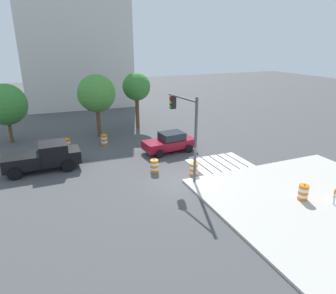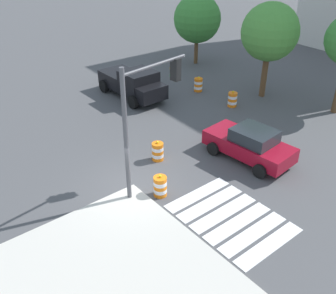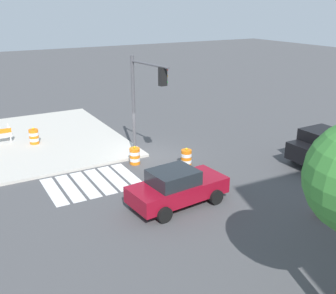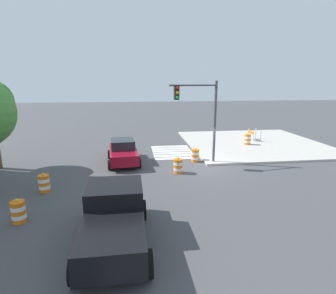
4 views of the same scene
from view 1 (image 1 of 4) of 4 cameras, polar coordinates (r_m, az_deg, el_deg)
ground_plane at (r=20.15m, az=2.64°, el=-6.50°), size 120.00×120.00×0.00m
sidewalk_corner at (r=19.36m, az=27.38°, el=-9.72°), size 12.00×12.00×0.15m
crosswalk_stripes at (r=23.39m, az=9.65°, el=-2.97°), size 4.35×3.20×0.02m
sports_car at (r=25.22m, az=0.34°, el=0.92°), size 4.45×2.43×1.63m
pickup_truck at (r=23.31m, az=-22.03°, el=-1.71°), size 5.17×2.39×1.92m
traffic_barrel_near_corner at (r=21.40m, az=-2.58°, el=-3.57°), size 0.56×0.56×1.02m
traffic_barrel_crosswalk_end at (r=27.30m, az=-18.39°, el=0.55°), size 0.56×0.56×1.02m
traffic_barrel_median_near at (r=27.61m, az=-11.89°, el=1.36°), size 0.56×0.56×1.02m
traffic_barrel_median_far at (r=20.89m, az=4.85°, el=-4.21°), size 0.56×0.56×1.02m
traffic_barrel_on_sidewalk at (r=19.12m, az=24.07°, el=-7.77°), size 0.56×0.56×1.02m
traffic_light_pole at (r=19.43m, az=3.32°, el=4.80°), size 0.74×3.27×5.50m
street_tree_streetside_near at (r=30.45m, az=-28.19°, el=7.04°), size 3.63×3.63×5.31m
street_tree_streetside_mid at (r=31.79m, az=-5.94°, el=11.11°), size 2.85×2.85×5.78m
street_tree_streetside_far at (r=29.42m, az=-13.30°, el=9.74°), size 3.52×3.52×5.92m
office_building_far at (r=46.31m, az=-17.19°, el=19.51°), size 14.32×10.46×19.17m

